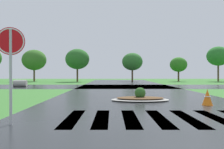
{
  "coord_description": "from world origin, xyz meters",
  "views": [
    {
      "loc": [
        -1.47,
        -3.9,
        1.42
      ],
      "look_at": [
        -1.48,
        12.32,
        1.33
      ],
      "focal_mm": 42.24,
      "sensor_mm": 36.0,
      "label": 1
    }
  ],
  "objects_px": {
    "stop_sign": "(11,52)",
    "median_island": "(140,98)",
    "drainage_pipe_stack": "(20,83)",
    "traffic_cone": "(208,97)"
  },
  "relations": [
    {
      "from": "stop_sign",
      "to": "median_island",
      "type": "height_order",
      "value": "stop_sign"
    },
    {
      "from": "drainage_pipe_stack",
      "to": "traffic_cone",
      "type": "distance_m",
      "value": 20.06
    },
    {
      "from": "stop_sign",
      "to": "traffic_cone",
      "type": "relative_size",
      "value": 3.76
    },
    {
      "from": "traffic_cone",
      "to": "median_island",
      "type": "bearing_deg",
      "value": 145.39
    },
    {
      "from": "median_island",
      "to": "traffic_cone",
      "type": "xyz_separation_m",
      "value": [
        2.75,
        -1.9,
        0.21
      ]
    },
    {
      "from": "stop_sign",
      "to": "traffic_cone",
      "type": "xyz_separation_m",
      "value": [
        6.96,
        4.33,
        -1.64
      ]
    },
    {
      "from": "stop_sign",
      "to": "median_island",
      "type": "xyz_separation_m",
      "value": [
        4.21,
        6.22,
        -1.85
      ]
    },
    {
      "from": "drainage_pipe_stack",
      "to": "traffic_cone",
      "type": "relative_size",
      "value": 1.84
    },
    {
      "from": "stop_sign",
      "to": "drainage_pipe_stack",
      "type": "distance_m",
      "value": 20.36
    },
    {
      "from": "drainage_pipe_stack",
      "to": "traffic_cone",
      "type": "height_order",
      "value": "drainage_pipe_stack"
    }
  ]
}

